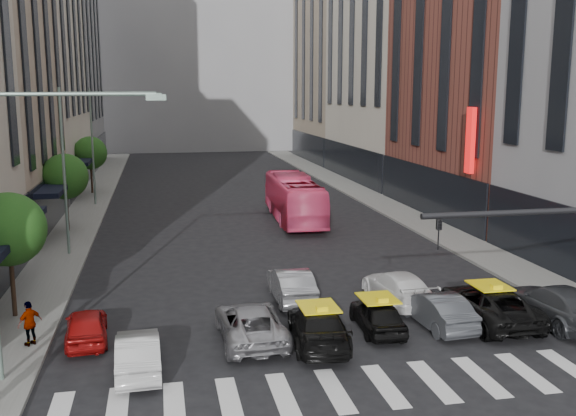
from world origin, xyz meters
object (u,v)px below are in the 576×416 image
streetlamp_near (21,195)px  car_red (86,326)px  taxi_left (318,326)px  bus (294,199)px  streetlamp_far (104,131)px  pedestrian_far (30,323)px  car_white_front (138,353)px  streetlamp_mid (81,149)px  taxi_center (377,315)px

streetlamp_near → car_red: streetlamp_near is taller
taxi_left → bus: bus is taller
streetlamp_near → streetlamp_far: same height
streetlamp_near → pedestrian_far: 5.67m
bus → pedestrian_far: (-13.77, -20.38, -0.62)m
streetlamp_far → bus: (13.21, -8.92, -4.33)m
car_white_front → bus: bus is taller
streetlamp_near → taxi_left: 10.84m
streetlamp_mid → streetlamp_far: same height
car_red → taxi_left: bearing=162.8°
car_red → car_white_front: bearing=118.3°
bus → pedestrian_far: size_ratio=7.07×
taxi_left → pedestrian_far: pedestrian_far is taller
taxi_left → taxi_center: 2.63m
streetlamp_mid → car_red: (1.29, -13.01, -5.29)m
pedestrian_far → bus: bearing=-167.7°
taxi_left → pedestrian_far: size_ratio=2.97×
streetlamp_far → streetlamp_near: bearing=-90.0°
taxi_left → taxi_center: taxi_left is taller
taxi_left → bus: size_ratio=0.42×
streetlamp_mid → car_red: 14.10m
streetlamp_far → car_red: (1.29, -29.01, -5.29)m
streetlamp_near → bus: size_ratio=0.80×
pedestrian_far → streetlamp_far: bearing=-134.7°
streetlamp_mid → taxi_center: 19.18m
streetlamp_near → bus: bearing=60.2°
streetlamp_far → taxi_left: 32.68m
streetlamp_near → streetlamp_mid: 16.00m
streetlamp_near → streetlamp_far: 32.00m
car_white_front → bus: size_ratio=0.35×
streetlamp_mid → taxi_left: (9.44, -14.85, -5.22)m
taxi_center → streetlamp_far: bearing=-65.5°
streetlamp_mid → bus: 15.60m
car_red → taxi_left: 8.35m
car_white_front → taxi_center: 8.97m
taxi_center → taxi_left: bearing=20.6°
streetlamp_mid → streetlamp_far: 16.00m
car_red → bus: bearing=-125.2°
streetlamp_mid → taxi_center: size_ratio=2.44×
streetlamp_far → car_white_front: 32.53m
car_red → car_white_front: 3.49m
streetlamp_near → streetlamp_far: bearing=90.0°
car_white_front → taxi_left: size_ratio=0.83×
car_red → pedestrian_far: bearing=4.3°
streetlamp_mid → car_white_front: (3.18, -15.94, -5.26)m
car_red → streetlamp_mid: bearing=-88.8°
taxi_left → taxi_center: (2.51, 0.80, -0.06)m
streetlamp_mid → car_white_front: size_ratio=2.29×
streetlamp_far → pedestrian_far: streetlamp_far is taller
car_red → taxi_left: (8.14, -1.84, 0.07)m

